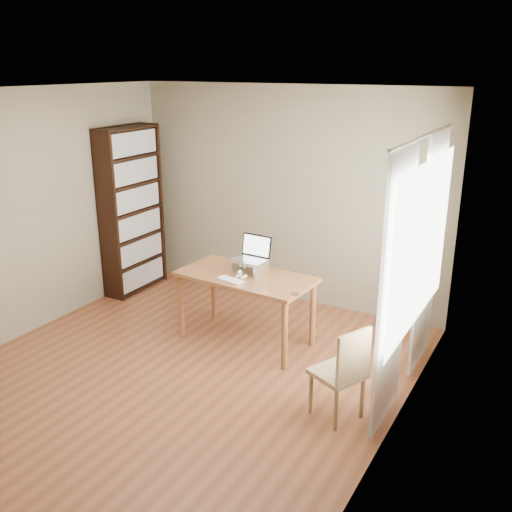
{
  "coord_description": "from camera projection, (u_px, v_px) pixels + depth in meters",
  "views": [
    {
      "loc": [
        2.99,
        -3.79,
        2.81
      ],
      "look_at": [
        0.33,
        0.92,
        0.99
      ],
      "focal_mm": 40.0,
      "sensor_mm": 36.0,
      "label": 1
    }
  ],
  "objects": [
    {
      "name": "laptop_stand",
      "position": [
        249.0,
        265.0,
        5.9
      ],
      "size": [
        0.32,
        0.25,
        0.13
      ],
      "rotation": [
        0.0,
        0.0,
        -0.06
      ],
      "color": "silver",
      "rests_on": "desk"
    },
    {
      "name": "room",
      "position": [
        175.0,
        245.0,
        5.0
      ],
      "size": [
        4.04,
        4.54,
        2.64
      ],
      "color": "brown",
      "rests_on": "ground"
    },
    {
      "name": "coaster",
      "position": [
        295.0,
        294.0,
        5.37
      ],
      "size": [
        0.09,
        0.09,
        0.01
      ],
      "primitive_type": "cylinder",
      "color": "#58321E",
      "rests_on": "desk"
    },
    {
      "name": "curtains",
      "position": [
        413.0,
        269.0,
        4.81
      ],
      "size": [
        0.03,
        1.9,
        2.25
      ],
      "color": "white",
      "rests_on": "ground"
    },
    {
      "name": "desk",
      "position": [
        246.0,
        284.0,
        5.89
      ],
      "size": [
        1.44,
        0.78,
        0.75
      ],
      "rotation": [
        0.0,
        0.0,
        -0.06
      ],
      "color": "brown",
      "rests_on": "ground"
    },
    {
      "name": "laptop",
      "position": [
        252.0,
        254.0,
        5.91
      ],
      "size": [
        0.36,
        0.3,
        0.24
      ],
      "rotation": [
        0.0,
        0.0,
        -0.06
      ],
      "color": "silver",
      "rests_on": "laptop_stand"
    },
    {
      "name": "bookshelf",
      "position": [
        132.0,
        210.0,
        7.21
      ],
      "size": [
        0.3,
        0.9,
        2.1
      ],
      "color": "black",
      "rests_on": "ground"
    },
    {
      "name": "cat",
      "position": [
        252.0,
        266.0,
        5.92
      ],
      "size": [
        0.24,
        0.48,
        0.15
      ],
      "rotation": [
        0.0,
        0.0,
        -0.1
      ],
      "color": "#483E38",
      "rests_on": "desk"
    },
    {
      "name": "keyboard",
      "position": [
        231.0,
        280.0,
        5.7
      ],
      "size": [
        0.32,
        0.19,
        0.02
      ],
      "rotation": [
        0.0,
        0.0,
        -0.21
      ],
      "color": "silver",
      "rests_on": "desk"
    },
    {
      "name": "chair",
      "position": [
        345.0,
        370.0,
        4.64
      ],
      "size": [
        0.5,
        0.49,
        0.84
      ],
      "rotation": [
        0.0,
        0.0,
        -0.42
      ],
      "color": "tan",
      "rests_on": "ground"
    }
  ]
}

